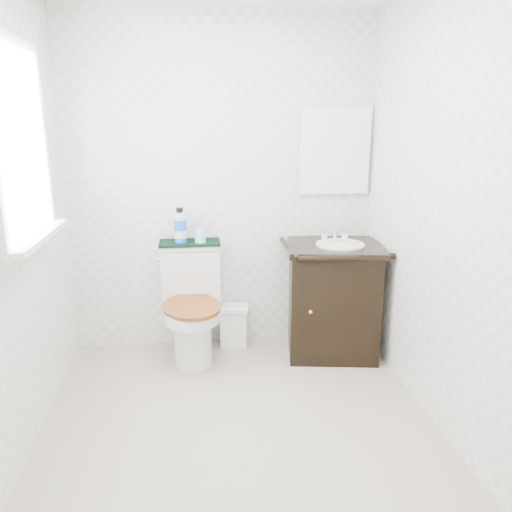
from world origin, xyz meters
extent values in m
plane|color=beige|center=(0.00, 0.00, 0.00)|extent=(2.40, 2.40, 0.00)
plane|color=white|center=(0.00, 1.20, 1.20)|extent=(2.40, 0.00, 2.40)
plane|color=white|center=(0.00, -1.20, 1.20)|extent=(2.40, 0.00, 2.40)
plane|color=white|center=(-1.10, 0.00, 1.20)|extent=(0.00, 2.40, 2.40)
plane|color=white|center=(1.10, 0.00, 1.20)|extent=(0.00, 2.40, 2.40)
cube|color=white|center=(-1.07, 0.25, 1.55)|extent=(0.02, 0.70, 0.90)
cube|color=silver|center=(0.82, 1.18, 1.45)|extent=(0.50, 0.02, 0.60)
cylinder|color=white|center=(-0.25, 0.82, 0.20)|extent=(0.26, 0.26, 0.40)
cube|color=white|center=(-0.25, 1.07, 0.20)|extent=(0.26, 0.28, 0.40)
cube|color=white|center=(-0.25, 1.09, 0.59)|extent=(0.42, 0.18, 0.38)
cube|color=white|center=(-0.25, 1.09, 0.80)|extent=(0.44, 0.20, 0.03)
cylinder|color=white|center=(-0.25, 0.78, 0.40)|extent=(0.38, 0.38, 0.08)
cylinder|color=maroon|center=(-0.25, 0.78, 0.45)|extent=(0.45, 0.45, 0.03)
cube|color=black|center=(0.77, 0.90, 0.39)|extent=(0.69, 0.62, 0.78)
cube|color=black|center=(0.77, 0.91, 0.80)|extent=(0.74, 0.66, 0.04)
cylinder|color=white|center=(0.80, 0.88, 0.83)|extent=(0.34, 0.34, 0.01)
ellipsoid|color=white|center=(0.80, 0.87, 0.77)|extent=(0.29, 0.29, 0.15)
cylinder|color=silver|center=(0.80, 1.02, 0.87)|extent=(0.02, 0.02, 0.10)
cube|color=white|center=(0.06, 1.10, 0.14)|extent=(0.22, 0.18, 0.28)
cube|color=white|center=(0.06, 1.10, 0.30)|extent=(0.24, 0.20, 0.03)
cube|color=black|center=(-0.25, 1.09, 0.82)|extent=(0.43, 0.22, 0.02)
cylinder|color=blue|center=(-0.31, 1.08, 0.91)|extent=(0.09, 0.09, 0.16)
cylinder|color=silver|center=(-0.31, 1.08, 1.02)|extent=(0.09, 0.09, 0.05)
cylinder|color=black|center=(-0.31, 1.08, 1.06)|extent=(0.05, 0.05, 0.03)
cone|color=#9BC0FF|center=(-0.18, 1.06, 0.88)|extent=(0.08, 0.08, 0.10)
ellipsoid|color=teal|center=(0.73, 1.02, 0.83)|extent=(0.07, 0.04, 0.02)
camera|label=1|loc=(-0.22, -2.41, 1.66)|focal=35.00mm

